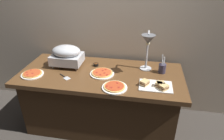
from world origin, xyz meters
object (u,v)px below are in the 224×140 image
Objects in this scene: chafing_dish at (67,55)px; pizza_plate_front at (102,73)px; pizza_plate_center at (115,87)px; utensil_holder at (162,68)px; sauce_cup_near at (96,65)px; heat_lamp at (148,43)px; sandwich_platter at (156,85)px; pizza_plate_raised_stand at (32,74)px; serving_spatula at (65,77)px.

chafing_dish is 0.51m from pizza_plate_front.
utensil_holder reaches higher than pizza_plate_center.
sauce_cup_near is 0.28× the size of utensil_holder.
sandwich_platter is (0.12, -0.27, -0.35)m from heat_lamp.
pizza_plate_raised_stand is at bearing -168.47° from heat_lamp.
sandwich_platter is 1.01m from serving_spatula.
sandwich_platter is (1.39, -0.01, 0.01)m from pizza_plate_raised_stand.
pizza_plate_center is 0.98m from pizza_plate_raised_stand.
serving_spatula is (-1.00, 0.03, -0.02)m from sandwich_platter.
pizza_plate_front is 1.77× the size of serving_spatula.
pizza_plate_front is at bearing -167.08° from utensil_holder.
pizza_plate_center is at bearing -11.69° from serving_spatula.
serving_spatula is (-0.27, -0.34, -0.02)m from sauce_cup_near.
pizza_plate_raised_stand is at bearing -168.63° from pizza_plate_front.
chafing_dish is 1.41× the size of pizza_plate_center.
sandwich_platter reaches higher than pizza_plate_front.
pizza_plate_raised_stand is at bearing -136.72° from chafing_dish.
chafing_dish is 1.15m from utensil_holder.
pizza_plate_center is 0.43m from sandwich_platter.
heat_lamp is 3.03× the size of serving_spatula.
pizza_plate_front is at bearing -16.29° from chafing_dish.
chafing_dish is 0.77× the size of heat_lamp.
utensil_holder is at bearing 12.92° from pizza_plate_front.
heat_lamp reaches higher than pizza_plate_front.
pizza_plate_center is at bearing -55.83° from sauce_cup_near.
sauce_cup_near is 0.80m from utensil_holder.
sauce_cup_near is (-0.61, 0.09, -0.35)m from heat_lamp.
utensil_holder is (0.68, 0.16, 0.05)m from pizza_plate_front.
serving_spatula is at bearing -164.43° from utensil_holder.
pizza_plate_raised_stand is 1.08× the size of utensil_holder.
utensil_holder is at bearing 0.92° from chafing_dish.
chafing_dish reaches higher than sauce_cup_near.
pizza_plate_front is 0.70m from utensil_holder.
chafing_dish is 0.45m from pizza_plate_raised_stand.
chafing_dish is 5.68× the size of sauce_cup_near.
sauce_cup_near is at bearing 153.36° from sandwich_platter.
heat_lamp reaches higher than serving_spatula.
utensil_holder is 1.46× the size of serving_spatula.
pizza_plate_front is 0.23m from sauce_cup_near.
utensil_holder is (0.80, -0.04, 0.04)m from sauce_cup_near.
heat_lamp is at bearing 11.78° from pizza_plate_front.
chafing_dish is at bearing 163.71° from pizza_plate_front.
pizza_plate_raised_stand is at bearing 173.67° from pizza_plate_center.
pizza_plate_raised_stand is 0.75m from sauce_cup_near.
pizza_plate_raised_stand is 3.86× the size of sauce_cup_near.
sandwich_platter reaches higher than sauce_cup_near.
sauce_cup_near is at bearing 9.31° from chafing_dish.
sandwich_platter is at bearing -26.64° from sauce_cup_near.
serving_spatula is at bearing -75.53° from chafing_dish.
heat_lamp reaches higher than sandwich_platter.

